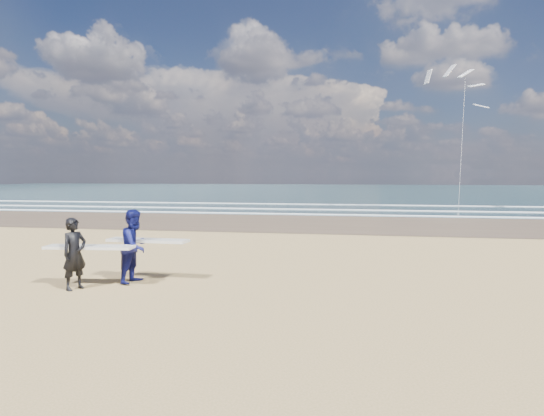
# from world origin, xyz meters

# --- Properties ---
(ocean) EXTENTS (220.00, 100.00, 0.02)m
(ocean) POSITION_xyz_m (20.00, 72.00, 0.01)
(ocean) COLOR #1A353B
(ocean) RESTS_ON ground
(surfer_near) EXTENTS (2.25, 1.12, 1.76)m
(surfer_near) POSITION_xyz_m (-0.87, 0.12, 0.90)
(surfer_near) COLOR black
(surfer_near) RESTS_ON ground
(surfer_far) EXTENTS (2.22, 1.16, 1.91)m
(surfer_far) POSITION_xyz_m (0.20, 1.09, 0.96)
(surfer_far) COLOR #0D104E
(surfer_far) RESTS_ON ground
(kite_1) EXTENTS (5.36, 4.69, 11.45)m
(kite_1) POSITION_xyz_m (13.08, 26.93, 6.16)
(kite_1) COLOR slate
(kite_1) RESTS_ON ground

